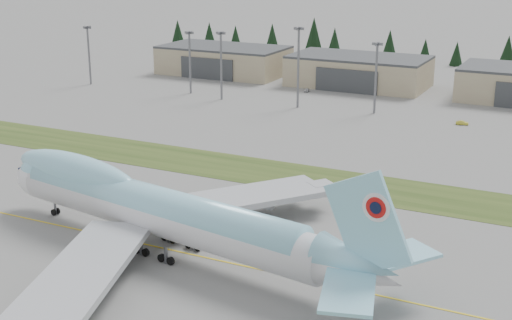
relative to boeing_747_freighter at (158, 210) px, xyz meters
The scene contains 10 objects.
ground 7.18m from the boeing_747_freighter, 140.03° to the left, with size 7000.00×7000.00×0.00m, color slate.
grass_strip_far 46.14m from the boeing_747_freighter, 90.88° to the left, with size 400.00×18.00×0.08m, color #2C4418.
taxiway_line_main 7.18m from the boeing_747_freighter, 140.03° to the left, with size 400.00×0.40×0.02m, color yellow.
boeing_747_freighter is the anchor object (origin of this frame).
hangar_left 166.27m from the boeing_747_freighter, 115.16° to the left, with size 48.00×26.60×10.80m.
hangar_center 151.31m from the boeing_747_freighter, 95.96° to the left, with size 48.00×26.60×10.80m.
floodlight_masts 113.95m from the boeing_747_freighter, 102.47° to the left, with size 183.63×7.77×24.81m.
service_vehicle_a 135.57m from the boeing_747_freighter, 102.00° to the left, with size 1.40×3.46×1.18m, color silver.
service_vehicle_b 113.34m from the boeing_747_freighter, 75.18° to the left, with size 1.22×3.48×1.15m, color gold.
conifer_belt 212.21m from the boeing_747_freighter, 89.60° to the left, with size 264.58×15.42×16.75m.
Camera 1 is at (64.39, -91.99, 49.66)m, focal length 50.00 mm.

